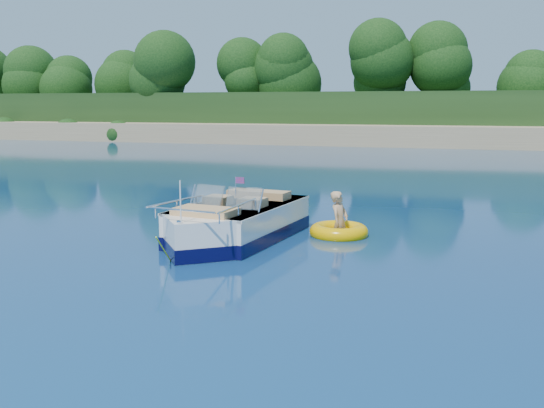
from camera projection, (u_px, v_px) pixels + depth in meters
The scene contains 6 objects.
ground at pixel (171, 278), 10.60m from camera, with size 160.00×160.00×0.00m, color #0B1E4D.
shoreline at pixel (420, 122), 70.51m from camera, with size 170.00×59.00×6.00m.
treeline at pixel (403, 72), 48.32m from camera, with size 150.00×7.12×8.19m.
motorboat at pixel (233, 226), 13.42m from camera, with size 2.39×5.44×1.81m.
tow_tube at pixel (339, 232), 14.06m from camera, with size 1.52×1.52×0.36m.
boy at pixel (340, 235), 14.14m from camera, with size 0.56×0.37×1.53m, color tan.
Camera 1 is at (4.74, -9.26, 3.01)m, focal length 40.00 mm.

